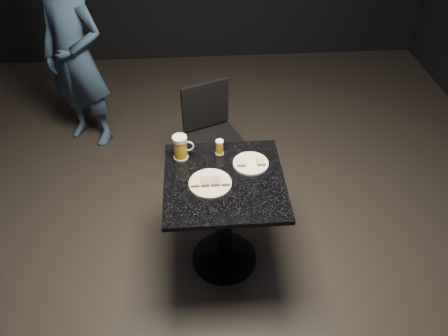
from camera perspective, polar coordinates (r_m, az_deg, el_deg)
The scene contains 10 objects.
floor at distance 3.09m, azimuth 0.03°, elevation -11.75°, with size 6.00×6.00×0.00m, color black.
plate_large at distance 2.49m, azimuth -1.81°, elevation -2.03°, with size 0.25×0.25×0.01m, color silver.
plate_small at distance 2.63m, azimuth 3.51°, elevation 0.59°, with size 0.21×0.21×0.01m, color white.
patron at distance 3.85m, azimuth -18.86°, elevation 13.57°, with size 0.59×0.38×1.61m, color navy.
table at distance 2.70m, azimuth 0.03°, elevation -5.26°, with size 0.70×0.70×0.75m.
beer_mug at distance 2.64m, azimuth -5.67°, elevation 2.72°, with size 0.13×0.09×0.16m.
beer_tumbler at distance 2.68m, azimuth -0.58°, elevation 2.74°, with size 0.05×0.05×0.10m.
chair at distance 3.31m, azimuth -1.60°, elevation 4.75°, with size 0.48×0.48×0.86m.
canapes_on_plate_large at distance 2.48m, azimuth -1.82°, elevation -1.75°, with size 0.22×0.07×0.02m.
canapes_on_plate_small at distance 2.61m, azimuth 3.52°, elevation 0.86°, with size 0.17×0.07×0.02m.
Camera 1 is at (-0.13, -1.85, 2.47)m, focal length 35.00 mm.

